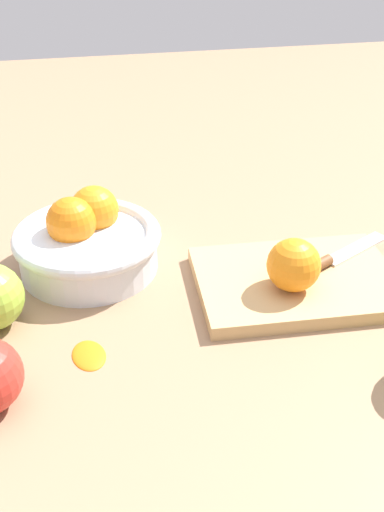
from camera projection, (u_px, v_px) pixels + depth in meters
name	position (u px, v px, depth m)	size (l,w,h in m)	color
ground_plane	(204.00, 310.00, 0.74)	(2.40, 2.40, 0.00)	#997556
bowl	(87.00, 241.00, 0.80)	(0.19, 0.19, 0.10)	silver
cutting_board	(297.00, 282.00, 0.77)	(0.25, 0.17, 0.02)	tan
orange_on_board	(293.00, 263.00, 0.73)	(0.06, 0.06, 0.06)	orange
knife	(334.00, 258.00, 0.79)	(0.14, 0.09, 0.01)	silver
citrus_peel	(89.00, 353.00, 0.67)	(0.05, 0.04, 0.01)	orange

